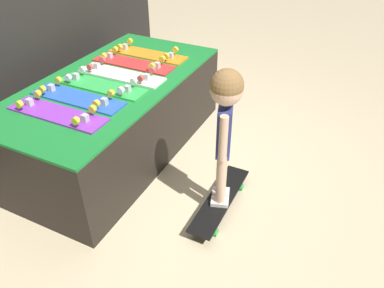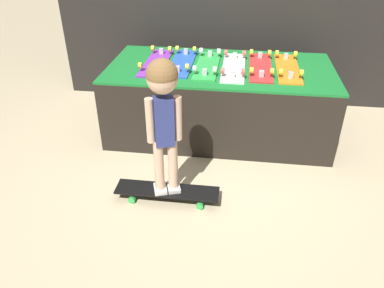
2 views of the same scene
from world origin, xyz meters
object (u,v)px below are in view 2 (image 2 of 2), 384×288
(skateboard_purple_on_rack, at_px, (156,62))
(skateboard_on_floor, at_px, (167,191))
(skateboard_red_on_rack, at_px, (261,66))
(skateboard_blue_on_rack, at_px, (182,62))
(skateboard_orange_on_rack, at_px, (288,67))
(skateboard_green_on_rack, at_px, (207,65))
(skateboard_white_on_rack, at_px, (234,67))
(child, at_px, (163,104))

(skateboard_purple_on_rack, bearing_deg, skateboard_on_floor, -75.15)
(skateboard_red_on_rack, height_order, skateboard_on_floor, skateboard_red_on_rack)
(skateboard_blue_on_rack, distance_m, skateboard_orange_on_rack, 0.96)
(skateboard_green_on_rack, relative_size, skateboard_orange_on_rack, 1.00)
(skateboard_white_on_rack, bearing_deg, skateboard_orange_on_rack, 5.00)
(skateboard_blue_on_rack, height_order, skateboard_red_on_rack, same)
(child, bearing_deg, skateboard_green_on_rack, 62.45)
(skateboard_on_floor, bearing_deg, child, -116.57)
(skateboard_blue_on_rack, xyz_separation_m, skateboard_green_on_rack, (0.24, -0.04, 0.00))
(skateboard_white_on_rack, bearing_deg, skateboard_purple_on_rack, 177.23)
(skateboard_purple_on_rack, xyz_separation_m, skateboard_blue_on_rack, (0.24, 0.02, 0.00))
(skateboard_green_on_rack, distance_m, skateboard_orange_on_rack, 0.72)
(skateboard_white_on_rack, height_order, skateboard_on_floor, skateboard_white_on_rack)
(skateboard_red_on_rack, xyz_separation_m, skateboard_on_floor, (-0.66, -1.13, -0.61))
(skateboard_white_on_rack, bearing_deg, skateboard_green_on_rack, 174.86)
(skateboard_purple_on_rack, xyz_separation_m, skateboard_red_on_rack, (0.96, 0.01, 0.00))
(skateboard_blue_on_rack, relative_size, skateboard_on_floor, 0.96)
(skateboard_purple_on_rack, height_order, skateboard_on_floor, skateboard_purple_on_rack)
(skateboard_blue_on_rack, distance_m, skateboard_green_on_rack, 0.24)
(skateboard_red_on_rack, xyz_separation_m, skateboard_orange_on_rack, (0.24, -0.00, 0.00))
(skateboard_red_on_rack, bearing_deg, skateboard_orange_on_rack, -0.09)
(skateboard_white_on_rack, relative_size, skateboard_on_floor, 0.96)
(skateboard_green_on_rack, relative_size, skateboard_on_floor, 0.96)
(skateboard_green_on_rack, height_order, child, child)
(skateboard_purple_on_rack, distance_m, skateboard_green_on_rack, 0.48)
(skateboard_purple_on_rack, distance_m, skateboard_red_on_rack, 0.96)
(skateboard_green_on_rack, bearing_deg, skateboard_blue_on_rack, 171.42)
(skateboard_orange_on_rack, bearing_deg, skateboard_blue_on_rack, 179.06)
(skateboard_blue_on_rack, bearing_deg, child, -87.13)
(skateboard_green_on_rack, xyz_separation_m, skateboard_white_on_rack, (0.24, -0.02, 0.00))
(skateboard_white_on_rack, xyz_separation_m, skateboard_orange_on_rack, (0.48, 0.04, 0.00))
(skateboard_purple_on_rack, bearing_deg, skateboard_orange_on_rack, 0.34)
(skateboard_red_on_rack, bearing_deg, child, -120.40)
(skateboard_red_on_rack, relative_size, child, 0.74)
(skateboard_orange_on_rack, bearing_deg, skateboard_green_on_rack, -178.37)
(skateboard_green_on_rack, height_order, skateboard_white_on_rack, same)
(skateboard_green_on_rack, distance_m, skateboard_on_floor, 1.28)
(child, bearing_deg, skateboard_on_floor, 45.23)
(skateboard_green_on_rack, relative_size, skateboard_white_on_rack, 1.00)
(skateboard_green_on_rack, relative_size, skateboard_red_on_rack, 1.00)
(skateboard_purple_on_rack, xyz_separation_m, skateboard_on_floor, (0.30, -1.12, -0.61))
(skateboard_blue_on_rack, bearing_deg, skateboard_on_floor, -87.13)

